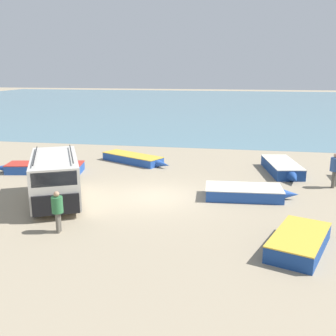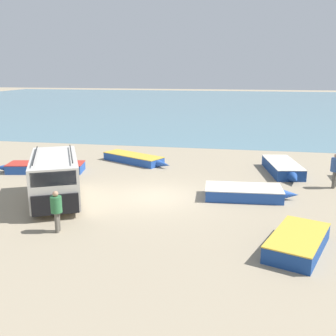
{
  "view_description": "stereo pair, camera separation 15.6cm",
  "coord_description": "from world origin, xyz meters",
  "px_view_note": "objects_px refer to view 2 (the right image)",
  "views": [
    {
      "loc": [
        3.58,
        -17.34,
        5.9
      ],
      "look_at": [
        0.16,
        1.68,
        1.0
      ],
      "focal_mm": 42.0,
      "sensor_mm": 36.0,
      "label": 1
    },
    {
      "loc": [
        3.73,
        -17.31,
        5.9
      ],
      "look_at": [
        0.16,
        1.68,
        1.0
      ],
      "focal_mm": 42.0,
      "sensor_mm": 36.0,
      "label": 2
    }
  ],
  "objects_px": {
    "fishing_rowboat_0": "(246,193)",
    "fishing_rowboat_2": "(135,159)",
    "fisherman_0": "(335,168)",
    "fishing_rowboat_4": "(283,168)",
    "fisherman_1": "(56,208)",
    "fishing_rowboat_1": "(43,167)",
    "parked_van": "(55,177)",
    "fishing_rowboat_3": "(298,241)"
  },
  "relations": [
    {
      "from": "fishing_rowboat_0",
      "to": "fishing_rowboat_1",
      "type": "distance_m",
      "value": 12.0
    },
    {
      "from": "fishing_rowboat_0",
      "to": "fisherman_1",
      "type": "bearing_deg",
      "value": -146.31
    },
    {
      "from": "fishing_rowboat_2",
      "to": "parked_van",
      "type": "bearing_deg",
      "value": -72.78
    },
    {
      "from": "fisherman_0",
      "to": "fishing_rowboat_4",
      "type": "bearing_deg",
      "value": -25.88
    },
    {
      "from": "fisherman_0",
      "to": "fisherman_1",
      "type": "distance_m",
      "value": 13.7
    },
    {
      "from": "fishing_rowboat_1",
      "to": "fishing_rowboat_2",
      "type": "relative_size",
      "value": 1.09
    },
    {
      "from": "parked_van",
      "to": "fishing_rowboat_3",
      "type": "height_order",
      "value": "parked_van"
    },
    {
      "from": "fishing_rowboat_1",
      "to": "fisherman_1",
      "type": "relative_size",
      "value": 3.4
    },
    {
      "from": "parked_van",
      "to": "fisherman_0",
      "type": "bearing_deg",
      "value": 83.84
    },
    {
      "from": "fishing_rowboat_2",
      "to": "fisherman_0",
      "type": "bearing_deg",
      "value": 10.37
    },
    {
      "from": "fishing_rowboat_0",
      "to": "fishing_rowboat_2",
      "type": "height_order",
      "value": "fishing_rowboat_0"
    },
    {
      "from": "fisherman_0",
      "to": "fisherman_1",
      "type": "relative_size",
      "value": 1.13
    },
    {
      "from": "fishing_rowboat_3",
      "to": "fishing_rowboat_4",
      "type": "relative_size",
      "value": 0.79
    },
    {
      "from": "fishing_rowboat_4",
      "to": "fisherman_1",
      "type": "bearing_deg",
      "value": -50.84
    },
    {
      "from": "fisherman_1",
      "to": "fisherman_0",
      "type": "bearing_deg",
      "value": -150.73
    },
    {
      "from": "fishing_rowboat_1",
      "to": "fishing_rowboat_4",
      "type": "bearing_deg",
      "value": 178.69
    },
    {
      "from": "fishing_rowboat_0",
      "to": "fisherman_0",
      "type": "distance_m",
      "value": 5.12
    },
    {
      "from": "fishing_rowboat_4",
      "to": "fisherman_0",
      "type": "height_order",
      "value": "fisherman_0"
    },
    {
      "from": "fishing_rowboat_3",
      "to": "fishing_rowboat_4",
      "type": "bearing_deg",
      "value": 18.1
    },
    {
      "from": "fishing_rowboat_3",
      "to": "fisherman_1",
      "type": "bearing_deg",
      "value": 111.46
    },
    {
      "from": "fishing_rowboat_0",
      "to": "fisherman_0",
      "type": "bearing_deg",
      "value": 25.71
    },
    {
      "from": "fishing_rowboat_1",
      "to": "fishing_rowboat_3",
      "type": "distance_m",
      "value": 15.54
    },
    {
      "from": "fishing_rowboat_1",
      "to": "fishing_rowboat_2",
      "type": "distance_m",
      "value": 5.7
    },
    {
      "from": "fishing_rowboat_1",
      "to": "fisherman_0",
      "type": "bearing_deg",
      "value": 168.53
    },
    {
      "from": "fisherman_0",
      "to": "fishing_rowboat_3",
      "type": "bearing_deg",
      "value": 92.67
    },
    {
      "from": "fishing_rowboat_0",
      "to": "fishing_rowboat_2",
      "type": "relative_size",
      "value": 0.88
    },
    {
      "from": "fishing_rowboat_2",
      "to": "fishing_rowboat_3",
      "type": "distance_m",
      "value": 14.15
    },
    {
      "from": "fishing_rowboat_1",
      "to": "fishing_rowboat_2",
      "type": "xyz_separation_m",
      "value": [
        4.67,
        3.27,
        -0.01
      ]
    },
    {
      "from": "fishing_rowboat_2",
      "to": "fisherman_0",
      "type": "relative_size",
      "value": 2.76
    },
    {
      "from": "parked_van",
      "to": "fishing_rowboat_1",
      "type": "xyz_separation_m",
      "value": [
        -3.2,
        4.86,
        -0.91
      ]
    },
    {
      "from": "fishing_rowboat_4",
      "to": "fishing_rowboat_2",
      "type": "bearing_deg",
      "value": -105.8
    },
    {
      "from": "fisherman_0",
      "to": "fishing_rowboat_1",
      "type": "bearing_deg",
      "value": 21.2
    },
    {
      "from": "fisherman_1",
      "to": "parked_van",
      "type": "bearing_deg",
      "value": -68.35
    },
    {
      "from": "fishing_rowboat_4",
      "to": "fisherman_0",
      "type": "bearing_deg",
      "value": 32.52
    },
    {
      "from": "fishing_rowboat_1",
      "to": "fisherman_1",
      "type": "height_order",
      "value": "fisherman_1"
    },
    {
      "from": "fishing_rowboat_3",
      "to": "fisherman_1",
      "type": "height_order",
      "value": "fisherman_1"
    },
    {
      "from": "parked_van",
      "to": "fishing_rowboat_4",
      "type": "xyz_separation_m",
      "value": [
        10.63,
        7.12,
        -0.86
      ]
    },
    {
      "from": "fishing_rowboat_0",
      "to": "fishing_rowboat_4",
      "type": "height_order",
      "value": "fishing_rowboat_4"
    },
    {
      "from": "fishing_rowboat_0",
      "to": "fisherman_1",
      "type": "distance_m",
      "value": 8.7
    },
    {
      "from": "fishing_rowboat_3",
      "to": "fisherman_0",
      "type": "relative_size",
      "value": 2.18
    },
    {
      "from": "parked_van",
      "to": "fisherman_0",
      "type": "height_order",
      "value": "parked_van"
    },
    {
      "from": "fishing_rowboat_0",
      "to": "fisherman_0",
      "type": "relative_size",
      "value": 2.42
    }
  ]
}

